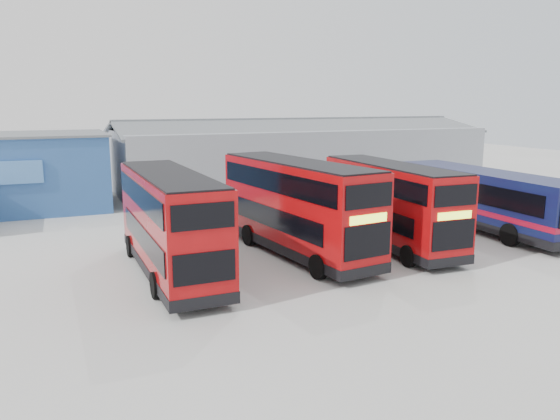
% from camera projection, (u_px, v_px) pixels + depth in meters
% --- Properties ---
extents(ground_plane, '(120.00, 120.00, 0.00)m').
position_uv_depth(ground_plane, '(320.00, 254.00, 26.16)').
color(ground_plane, '#ACACA6').
rests_on(ground_plane, ground).
extents(office_block, '(12.30, 8.32, 5.12)m').
position_uv_depth(office_block, '(12.00, 172.00, 36.50)').
color(office_block, '#224A8B').
rests_on(office_block, ground).
extents(maintenance_shed, '(30.50, 12.00, 5.89)m').
position_uv_depth(maintenance_shed, '(297.00, 156.00, 46.78)').
color(maintenance_shed, '#8F949C').
rests_on(maintenance_shed, ground).
extents(double_decker_left, '(2.70, 10.31, 4.34)m').
position_uv_depth(double_decker_left, '(170.00, 225.00, 22.62)').
color(double_decker_left, '#A6090C').
rests_on(double_decker_left, ground).
extents(double_decker_centre, '(3.81, 10.81, 4.48)m').
position_uv_depth(double_decker_centre, '(297.00, 208.00, 25.73)').
color(double_decker_centre, '#A6090C').
rests_on(double_decker_centre, ground).
extents(double_decker_right, '(2.80, 9.98, 4.18)m').
position_uv_depth(double_decker_right, '(390.00, 206.00, 27.27)').
color(double_decker_right, '#A6090C').
rests_on(double_decker_right, ground).
extents(single_decker_blue, '(3.26, 12.45, 3.35)m').
position_uv_depth(single_decker_blue, '(484.00, 201.00, 30.99)').
color(single_decker_blue, '#0E183D').
rests_on(single_decker_blue, ground).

